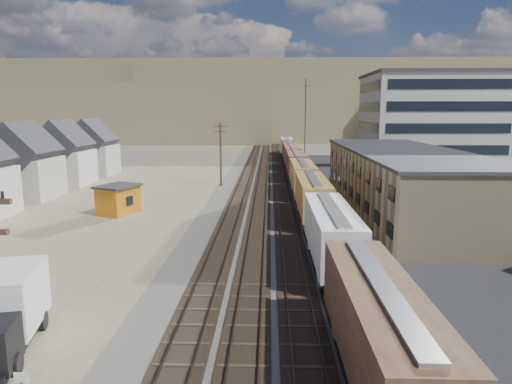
{
  "coord_description": "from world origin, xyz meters",
  "views": [
    {
      "loc": [
        -0.83,
        -29.16,
        11.65
      ],
      "look_at": [
        -2.3,
        19.85,
        3.0
      ],
      "focal_mm": 32.0,
      "sensor_mm": 36.0,
      "label": 1
    }
  ],
  "objects_px": {
    "freight_train": "(299,169)",
    "parked_car_blue": "(425,175)",
    "maintenance_shed": "(118,199)",
    "utility_pole_north": "(221,153)",
    "box_truck": "(4,312)"
  },
  "relations": [
    {
      "from": "freight_train",
      "to": "parked_car_blue",
      "type": "xyz_separation_m",
      "value": [
        22.82,
        9.51,
        -2.08
      ]
    },
    {
      "from": "box_truck",
      "to": "utility_pole_north",
      "type": "bearing_deg",
      "value": 83.95
    },
    {
      "from": "freight_train",
      "to": "utility_pole_north",
      "type": "bearing_deg",
      "value": 179.85
    },
    {
      "from": "box_truck",
      "to": "maintenance_shed",
      "type": "bearing_deg",
      "value": 98.18
    },
    {
      "from": "maintenance_shed",
      "to": "parked_car_blue",
      "type": "distance_m",
      "value": 53.79
    },
    {
      "from": "parked_car_blue",
      "to": "maintenance_shed",
      "type": "bearing_deg",
      "value": -162.12
    },
    {
      "from": "freight_train",
      "to": "parked_car_blue",
      "type": "distance_m",
      "value": 24.81
    },
    {
      "from": "parked_car_blue",
      "to": "box_truck",
      "type": "bearing_deg",
      "value": -139.7
    },
    {
      "from": "utility_pole_north",
      "to": "parked_car_blue",
      "type": "xyz_separation_m",
      "value": [
        35.12,
        9.48,
        -4.59
      ]
    },
    {
      "from": "utility_pole_north",
      "to": "parked_car_blue",
      "type": "bearing_deg",
      "value": 15.1
    },
    {
      "from": "maintenance_shed",
      "to": "parked_car_blue",
      "type": "height_order",
      "value": "maintenance_shed"
    },
    {
      "from": "utility_pole_north",
      "to": "parked_car_blue",
      "type": "height_order",
      "value": "utility_pole_north"
    },
    {
      "from": "freight_train",
      "to": "box_truck",
      "type": "bearing_deg",
      "value": -109.28
    },
    {
      "from": "freight_train",
      "to": "parked_car_blue",
      "type": "height_order",
      "value": "freight_train"
    },
    {
      "from": "utility_pole_north",
      "to": "box_truck",
      "type": "xyz_separation_m",
      "value": [
        -5.35,
        -50.49,
        -3.37
      ]
    }
  ]
}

